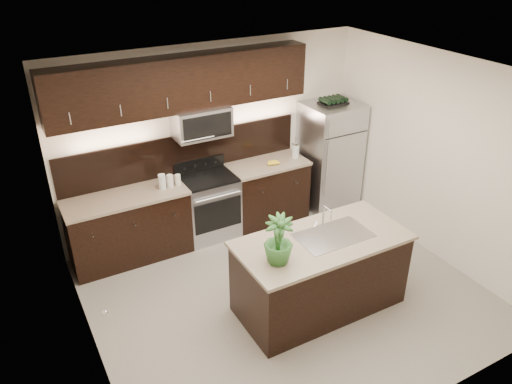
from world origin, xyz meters
TOP-DOWN VIEW (x-y plane):
  - ground at (0.00, 0.00)m, footprint 4.50×4.50m
  - room_walls at (-0.11, -0.04)m, footprint 4.52×4.02m
  - counter_run at (-0.46, 1.69)m, footprint 3.51×0.65m
  - upper_fixtures at (-0.43, 1.84)m, footprint 3.49×0.40m
  - island at (0.23, -0.37)m, footprint 1.96×0.96m
  - sink_faucet at (0.38, -0.36)m, footprint 0.84×0.50m
  - refrigerator at (1.80, 1.63)m, footprint 0.81×0.73m
  - wine_rack at (1.80, 1.63)m, footprint 0.42×0.26m
  - plant at (-0.43, -0.49)m, footprint 0.40×0.40m
  - canisters at (-0.83, 1.65)m, footprint 0.31×0.10m
  - french_press at (1.17, 1.64)m, footprint 0.11×0.11m
  - bananas at (0.70, 1.61)m, footprint 0.22×0.18m

SIDE VIEW (x-z plane):
  - ground at x=0.00m, z-range 0.00..0.00m
  - counter_run at x=-0.46m, z-range 0.00..0.94m
  - island at x=0.23m, z-range 0.00..0.94m
  - refrigerator at x=1.80m, z-range 0.00..1.68m
  - sink_faucet at x=0.38m, z-range 0.81..1.10m
  - bananas at x=0.70m, z-range 0.94..1.00m
  - canisters at x=-0.83m, z-range 0.93..1.13m
  - french_press at x=1.17m, z-range 0.90..1.22m
  - plant at x=-0.43m, z-range 0.94..1.47m
  - room_walls at x=-0.11m, z-range 0.34..3.05m
  - wine_rack at x=1.80m, z-range 1.68..1.78m
  - upper_fixtures at x=-0.43m, z-range 1.31..2.97m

